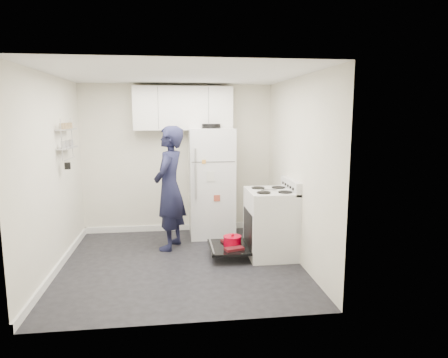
{
  "coord_description": "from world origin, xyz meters",
  "views": [
    {
      "loc": [
        -0.08,
        -5.21,
        2.0
      ],
      "look_at": [
        0.67,
        0.61,
        1.05
      ],
      "focal_mm": 32.0,
      "sensor_mm": 36.0,
      "label": 1
    }
  ],
  "objects": [
    {
      "name": "refrigerator",
      "position": [
        0.54,
        1.25,
        0.9
      ],
      "size": [
        0.72,
        0.74,
        1.85
      ],
      "color": "silver",
      "rests_on": "ground"
    },
    {
      "name": "room",
      "position": [
        -0.03,
        0.03,
        1.21
      ],
      "size": [
        3.21,
        3.21,
        2.51
      ],
      "color": "black",
      "rests_on": "ground"
    },
    {
      "name": "person",
      "position": [
        -0.14,
        0.67,
        0.92
      ],
      "size": [
        0.64,
        0.78,
        1.84
      ],
      "primitive_type": "imported",
      "rotation": [
        0.0,
        0.0,
        -1.92
      ],
      "color": "black",
      "rests_on": "ground"
    },
    {
      "name": "open_oven_door",
      "position": [
        0.69,
        0.16,
        0.18
      ],
      "size": [
        0.55,
        0.7,
        0.21
      ],
      "color": "black",
      "rests_on": "ground"
    },
    {
      "name": "upper_cabinets",
      "position": [
        0.1,
        1.43,
        2.1
      ],
      "size": [
        1.6,
        0.33,
        0.7
      ],
      "primitive_type": "cube",
      "color": "silver",
      "rests_on": "room"
    },
    {
      "name": "electric_range",
      "position": [
        1.26,
        0.15,
        0.47
      ],
      "size": [
        0.66,
        0.76,
        1.1
      ],
      "color": "silver",
      "rests_on": "ground"
    },
    {
      "name": "wall_shelf_rack",
      "position": [
        -1.52,
        0.49,
        1.68
      ],
      "size": [
        0.14,
        0.6,
        0.61
      ],
      "color": "#B2B2B7",
      "rests_on": "room"
    }
  ]
}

